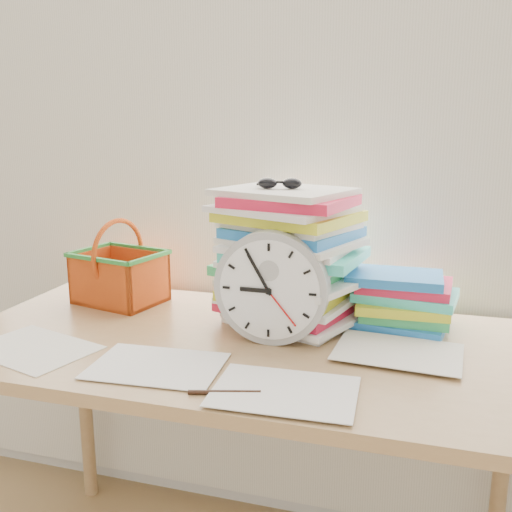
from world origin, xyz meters
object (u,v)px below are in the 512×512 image
(desk, at_px, (241,369))
(book_stack, at_px, (401,300))
(clock, at_px, (272,287))
(paper_stack, at_px, (289,257))
(basket, at_px, (119,262))

(desk, bearing_deg, book_stack, 30.68)
(desk, relative_size, clock, 5.22)
(paper_stack, height_order, basket, paper_stack)
(clock, xyz_separation_m, book_stack, (0.29, 0.20, -0.06))
(desk, xyz_separation_m, clock, (0.07, 0.01, 0.21))
(clock, relative_size, basket, 1.12)
(paper_stack, relative_size, basket, 1.45)
(clock, height_order, book_stack, clock)
(desk, xyz_separation_m, paper_stack, (0.08, 0.16, 0.25))
(desk, bearing_deg, clock, 10.63)
(basket, bearing_deg, paper_stack, 9.67)
(book_stack, bearing_deg, paper_stack, -170.00)
(desk, height_order, clock, clock)
(desk, height_order, basket, basket)
(desk, distance_m, clock, 0.22)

